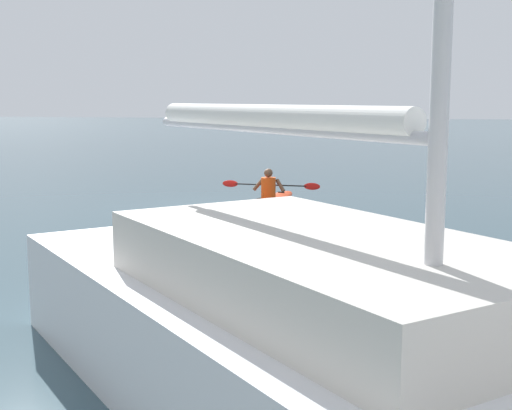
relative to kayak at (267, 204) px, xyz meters
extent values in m
plane|color=#334C56|center=(1.31, 0.35, -0.13)|extent=(160.00, 160.00, 0.00)
ellipsoid|color=red|center=(0.00, 0.00, 0.00)|extent=(0.98, 4.66, 0.25)
torus|color=black|center=(0.00, 0.03, 0.10)|extent=(0.62, 0.62, 0.04)
cylinder|color=black|center=(-0.10, -1.38, 0.11)|extent=(0.18, 0.18, 0.02)
cylinder|color=#E04C14|center=(-0.01, -0.08, 0.38)|extent=(0.35, 0.35, 0.51)
sphere|color=brown|center=(-0.01, -0.08, 0.74)|extent=(0.21, 0.21, 0.21)
cylinder|color=black|center=(-0.02, -0.28, 0.43)|extent=(2.06, 0.18, 0.03)
ellipsoid|color=red|center=(1.01, -0.35, 0.43)|extent=(0.40, 0.07, 0.17)
ellipsoid|color=red|center=(-1.05, -0.20, 0.43)|extent=(0.40, 0.07, 0.17)
cylinder|color=brown|center=(0.26, -0.18, 0.44)|extent=(0.28, 0.21, 0.34)
cylinder|color=brown|center=(-0.29, -0.14, 0.44)|extent=(0.27, 0.23, 0.34)
cube|color=white|center=(-2.82, 11.41, 0.41)|extent=(7.88, 8.16, 1.08)
cube|color=beige|center=(-2.52, 11.10, 1.21)|extent=(4.08, 4.17, 0.52)
cylinder|color=silver|center=(-1.92, 10.46, 2.26)|extent=(2.81, 2.99, 0.09)
cylinder|color=white|center=(-1.92, 10.46, 2.36)|extent=(2.62, 2.77, 0.20)
camera|label=1|loc=(-3.06, 16.35, 2.50)|focal=48.94mm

